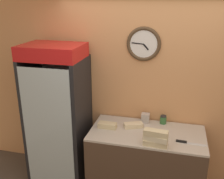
# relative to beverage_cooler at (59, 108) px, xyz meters

# --- Properties ---
(wall_back) EXTENTS (5.20, 0.10, 2.70)m
(wall_back) POSITION_rel_beverage_cooler_xyz_m (1.23, 0.33, 0.29)
(wall_back) COLOR tan
(wall_back) RESTS_ON ground_plane
(prep_counter) EXTENTS (1.44, 0.73, 0.90)m
(prep_counter) POSITION_rel_beverage_cooler_xyz_m (1.23, -0.09, -0.62)
(prep_counter) COLOR #4C3828
(prep_counter) RESTS_ON ground_plane
(beverage_cooler) EXTENTS (0.77, 0.65, 1.96)m
(beverage_cooler) POSITION_rel_beverage_cooler_xyz_m (0.00, 0.00, 0.00)
(beverage_cooler) COLOR black
(beverage_cooler) RESTS_ON ground_plane
(sandwich_stack_bottom) EXTENTS (0.28, 0.12, 0.07)m
(sandwich_stack_bottom) POSITION_rel_beverage_cooler_xyz_m (1.36, -0.39, -0.14)
(sandwich_stack_bottom) COLOR beige
(sandwich_stack_bottom) RESTS_ON prep_counter
(sandwich_stack_middle) EXTENTS (0.29, 0.14, 0.07)m
(sandwich_stack_middle) POSITION_rel_beverage_cooler_xyz_m (1.36, -0.39, -0.07)
(sandwich_stack_middle) COLOR beige
(sandwich_stack_middle) RESTS_ON sandwich_stack_bottom
(sandwich_stack_top) EXTENTS (0.28, 0.12, 0.07)m
(sandwich_stack_top) POSITION_rel_beverage_cooler_xyz_m (1.36, -0.39, -0.00)
(sandwich_stack_top) COLOR beige
(sandwich_stack_top) RESTS_ON sandwich_stack_middle
(sandwich_flat_left) EXTENTS (0.24, 0.11, 0.07)m
(sandwich_flat_left) POSITION_rel_beverage_cooler_xyz_m (0.71, -0.09, -0.14)
(sandwich_flat_left) COLOR beige
(sandwich_flat_left) RESTS_ON prep_counter
(sandwich_flat_right) EXTENTS (0.26, 0.19, 0.06)m
(sandwich_flat_right) POSITION_rel_beverage_cooler_xyz_m (1.04, -0.00, -0.14)
(sandwich_flat_right) COLOR beige
(sandwich_flat_right) RESTS_ON prep_counter
(chefs_knife) EXTENTS (0.35, 0.06, 0.02)m
(chefs_knife) POSITION_rel_beverage_cooler_xyz_m (1.72, -0.24, -0.16)
(chefs_knife) COLOR silver
(chefs_knife) RESTS_ON prep_counter
(condiment_jar) EXTENTS (0.09, 0.09, 0.11)m
(condiment_jar) POSITION_rel_beverage_cooler_xyz_m (1.41, 0.21, -0.11)
(condiment_jar) COLOR #336B38
(condiment_jar) RESTS_ON prep_counter
(napkin_dispenser) EXTENTS (0.11, 0.09, 0.12)m
(napkin_dispenser) POSITION_rel_beverage_cooler_xyz_m (1.17, 0.20, -0.11)
(napkin_dispenser) COLOR #B7B2AD
(napkin_dispenser) RESTS_ON prep_counter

